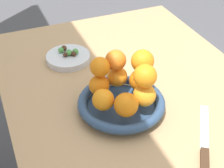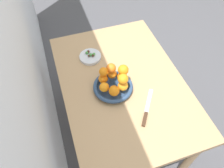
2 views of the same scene
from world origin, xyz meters
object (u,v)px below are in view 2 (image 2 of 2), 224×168
(candy_ball_3, at_px, (94,54))
(orange_8, at_px, (104,72))
(orange_1, at_px, (103,79))
(orange_0, at_px, (112,74))
(candy_ball_6, at_px, (89,56))
(dining_table, at_px, (122,90))
(knife, at_px, (147,110))
(orange_2, at_px, (104,87))
(orange_3, at_px, (114,91))
(fruit_bowl, at_px, (113,87))
(candy_dish, at_px, (90,57))
(candy_ball_4, at_px, (91,55))
(candy_ball_2, at_px, (88,52))
(orange_4, at_px, (123,86))
(orange_9, at_px, (123,79))
(candy_ball_5, at_px, (87,53))
(candy_ball_0, at_px, (91,55))
(orange_6, at_px, (123,70))
(orange_5, at_px, (122,77))
(candy_ball_1, at_px, (93,56))
(orange_7, at_px, (111,68))

(candy_ball_3, bearing_deg, orange_8, 179.01)
(orange_1, xyz_separation_m, candy_ball_3, (0.26, -0.01, -0.04))
(orange_0, height_order, candy_ball_6, orange_0)
(dining_table, distance_m, orange_0, 0.17)
(orange_8, bearing_deg, knife, -145.42)
(orange_2, xyz_separation_m, orange_3, (-0.04, -0.05, 0.00))
(orange_1, xyz_separation_m, orange_2, (-0.06, 0.01, 0.00))
(fruit_bowl, bearing_deg, orange_1, 46.73)
(candy_dish, relative_size, orange_3, 2.35)
(candy_dish, distance_m, orange_1, 0.27)
(dining_table, relative_size, orange_8, 20.09)
(orange_2, distance_m, candy_ball_4, 0.32)
(orange_1, distance_m, candy_ball_2, 0.30)
(orange_4, height_order, orange_9, orange_9)
(candy_ball_2, relative_size, candy_ball_5, 0.99)
(candy_dish, distance_m, candy_ball_2, 0.04)
(candy_ball_4, xyz_separation_m, knife, (-0.51, -0.19, -0.03))
(candy_dish, height_order, candy_ball_5, candy_ball_5)
(orange_0, relative_size, candy_ball_0, 3.81)
(orange_4, relative_size, knife, 0.27)
(orange_0, height_order, orange_6, orange_6)
(orange_9, bearing_deg, candy_ball_4, 17.02)
(fruit_bowl, relative_size, candy_ball_2, 12.56)
(orange_5, xyz_separation_m, candy_ball_5, (0.31, 0.15, -0.04))
(orange_1, height_order, candy_ball_5, orange_1)
(candy_ball_3, distance_m, candy_ball_6, 0.04)
(orange_4, distance_m, candy_ball_5, 0.40)
(dining_table, relative_size, orange_6, 17.41)
(orange_4, height_order, candy_ball_1, orange_4)
(candy_dish, bearing_deg, orange_1, -176.46)
(orange_7, height_order, orange_9, orange_9)
(orange_0, bearing_deg, fruit_bowl, 166.73)
(candy_dish, bearing_deg, candy_ball_6, 118.83)
(candy_dish, relative_size, orange_9, 2.42)
(orange_8, height_order, knife, orange_8)
(dining_table, height_order, candy_ball_5, candy_ball_5)
(candy_ball_4, bearing_deg, candy_ball_3, -92.11)
(orange_3, xyz_separation_m, candy_ball_1, (0.35, 0.03, -0.04))
(orange_2, height_order, candy_ball_4, orange_2)
(candy_ball_0, bearing_deg, candy_dish, 51.01)
(orange_1, xyz_separation_m, candy_ball_5, (0.28, 0.03, -0.04))
(candy_ball_4, bearing_deg, orange_7, -164.16)
(orange_6, distance_m, knife, 0.27)
(dining_table, height_order, candy_ball_0, candy_ball_0)
(dining_table, height_order, orange_7, orange_7)
(orange_1, bearing_deg, orange_8, -49.52)
(fruit_bowl, height_order, orange_5, orange_5)
(orange_5, height_order, knife, orange_5)
(orange_5, bearing_deg, candy_ball_3, 20.16)
(orange_2, height_order, candy_ball_3, orange_2)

